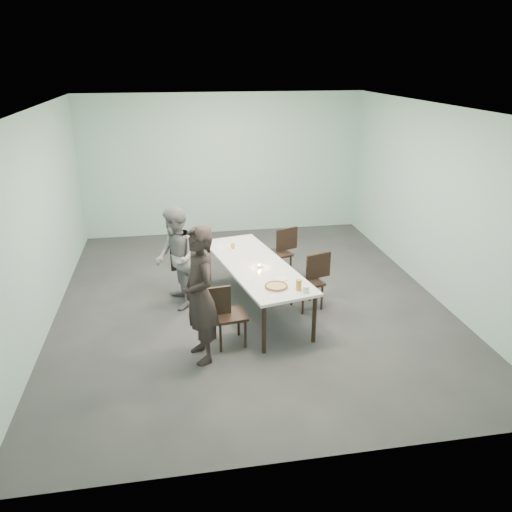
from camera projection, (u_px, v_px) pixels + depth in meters
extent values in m
plane|color=#333335|center=(250.00, 300.00, 8.07)|extent=(7.00, 7.00, 0.00)
cube|color=#A2CCC2|center=(224.00, 165.00, 10.72)|extent=(6.00, 0.02, 3.00)
cube|color=#A2CCC2|center=(313.00, 325.00, 4.31)|extent=(6.00, 0.02, 3.00)
cube|color=#A2CCC2|center=(40.00, 221.00, 7.04)|extent=(0.02, 7.00, 3.00)
cube|color=#A2CCC2|center=(434.00, 202.00, 7.99)|extent=(0.02, 7.00, 3.00)
cube|color=white|center=(249.00, 108.00, 6.96)|extent=(6.00, 7.00, 0.02)
cube|color=white|center=(255.00, 265.00, 7.54)|extent=(1.43, 2.73, 0.04)
cylinder|color=black|center=(264.00, 329.00, 6.50)|extent=(0.06, 0.06, 0.71)
cylinder|color=black|center=(209.00, 263.00, 8.60)|extent=(0.06, 0.06, 0.71)
cylinder|color=black|center=(314.00, 319.00, 6.76)|extent=(0.06, 0.06, 0.71)
cylinder|color=black|center=(249.00, 257.00, 8.86)|extent=(0.06, 0.06, 0.71)
cube|color=black|center=(230.00, 315.00, 6.69)|extent=(0.47, 0.47, 0.04)
cube|color=black|center=(215.00, 301.00, 6.55)|extent=(0.42, 0.09, 0.40)
cylinder|color=black|center=(221.00, 338.00, 6.58)|extent=(0.04, 0.04, 0.41)
cylinder|color=black|center=(215.00, 326.00, 6.88)|extent=(0.04, 0.04, 0.41)
cylinder|color=black|center=(245.00, 334.00, 6.67)|extent=(0.04, 0.04, 0.41)
cylinder|color=black|center=(239.00, 322.00, 6.97)|extent=(0.04, 0.04, 0.41)
cube|color=black|center=(196.00, 270.00, 8.11)|extent=(0.47, 0.47, 0.04)
cube|color=black|center=(184.00, 258.00, 7.97)|extent=(0.42, 0.09, 0.40)
cylinder|color=black|center=(188.00, 288.00, 7.99)|extent=(0.04, 0.04, 0.41)
cylinder|color=black|center=(185.00, 280.00, 8.30)|extent=(0.04, 0.04, 0.41)
cylinder|color=black|center=(209.00, 286.00, 8.08)|extent=(0.04, 0.04, 0.41)
cylinder|color=black|center=(205.00, 278.00, 8.39)|extent=(0.04, 0.04, 0.41)
cube|color=black|center=(307.00, 282.00, 7.68)|extent=(0.52, 0.52, 0.04)
cube|color=black|center=(318.00, 266.00, 7.67)|extent=(0.41, 0.16, 0.40)
cylinder|color=black|center=(310.00, 289.00, 7.98)|extent=(0.04, 0.04, 0.41)
cylinder|color=black|center=(322.00, 298.00, 7.69)|extent=(0.04, 0.04, 0.41)
cylinder|color=black|center=(292.00, 293.00, 7.84)|extent=(0.04, 0.04, 0.41)
cylinder|color=black|center=(303.00, 302.00, 7.55)|extent=(0.04, 0.04, 0.41)
cube|color=black|center=(278.00, 254.00, 8.80)|extent=(0.54, 0.54, 0.04)
cube|color=black|center=(287.00, 239.00, 8.80)|extent=(0.41, 0.18, 0.40)
cylinder|color=black|center=(280.00, 260.00, 9.10)|extent=(0.04, 0.04, 0.41)
cylinder|color=black|center=(291.00, 267.00, 8.83)|extent=(0.04, 0.04, 0.41)
cylinder|color=black|center=(264.00, 264.00, 8.95)|extent=(0.04, 0.04, 0.41)
cylinder|color=black|center=(274.00, 270.00, 8.67)|extent=(0.04, 0.04, 0.41)
imported|color=black|center=(200.00, 295.00, 6.20)|extent=(0.59, 0.75, 1.80)
imported|color=gray|center=(176.00, 258.00, 7.61)|extent=(0.72, 0.86, 1.60)
cylinder|color=white|center=(276.00, 287.00, 6.75)|extent=(0.34, 0.34, 0.01)
cylinder|color=#D7B67A|center=(276.00, 286.00, 6.75)|extent=(0.30, 0.30, 0.01)
torus|color=brown|center=(276.00, 286.00, 6.75)|extent=(0.32, 0.32, 0.03)
cylinder|color=white|center=(282.00, 279.00, 7.02)|extent=(0.18, 0.18, 0.01)
cylinder|color=#BE8729|center=(299.00, 285.00, 6.65)|extent=(0.08, 0.08, 0.15)
cylinder|color=silver|center=(306.00, 289.00, 6.59)|extent=(0.08, 0.08, 0.09)
cylinder|color=silver|center=(259.00, 266.00, 7.40)|extent=(0.06, 0.06, 0.03)
cylinder|color=orange|center=(259.00, 265.00, 7.39)|extent=(0.04, 0.04, 0.01)
cylinder|color=#BE8729|center=(233.00, 246.00, 8.14)|extent=(0.07, 0.07, 0.08)
cube|color=silver|center=(226.00, 247.00, 8.20)|extent=(0.34, 0.28, 0.01)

